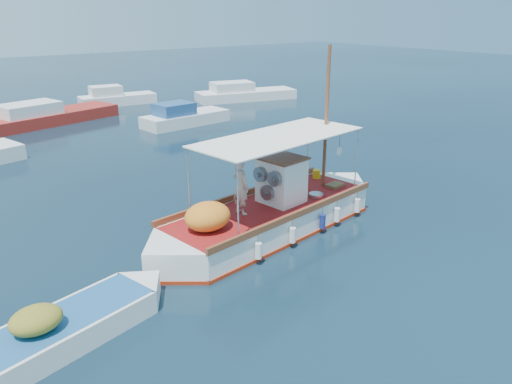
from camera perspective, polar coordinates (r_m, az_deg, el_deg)
ground at (r=17.51m, az=1.86°, el=-5.26°), size 160.00×160.00×0.00m
fishing_caique at (r=17.81m, az=1.54°, el=-2.76°), size 10.64×3.87×6.54m
dinghy at (r=13.21m, az=-20.87°, el=-14.48°), size 5.60×2.55×1.41m
bg_boat_n at (r=37.84m, az=-22.90°, el=7.91°), size 9.88×5.04×1.80m
bg_boat_ne at (r=34.95m, az=-8.30°, el=8.38°), size 6.30×2.77×1.80m
bg_boat_e at (r=44.59m, az=-1.48°, el=11.11°), size 9.06×4.71×1.80m
bg_boat_far_n at (r=43.86m, az=-15.78°, el=10.22°), size 6.36×2.79×1.80m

